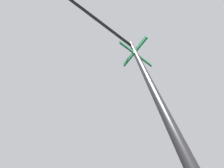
{
  "coord_description": "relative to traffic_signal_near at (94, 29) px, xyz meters",
  "views": [
    {
      "loc": [
        -6.75,
        -5.21,
        1.36
      ],
      "look_at": [
        -6.05,
        -7.0,
        4.8
      ],
      "focal_mm": 22.7,
      "sensor_mm": 36.0,
      "label": 1
    }
  ],
  "objects": [
    {
      "name": "traffic_signal_near",
      "position": [
        0.0,
        0.0,
        0.0
      ],
      "size": [
        2.15,
        3.06,
        6.31
      ],
      "color": "black",
      "rests_on": "ground_plane"
    }
  ]
}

